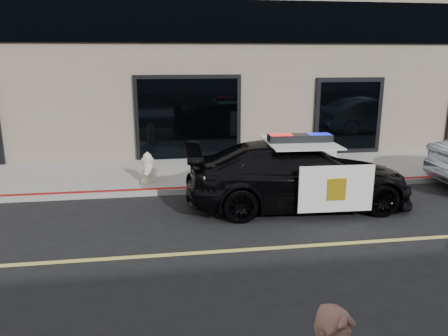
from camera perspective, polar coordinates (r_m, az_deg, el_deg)
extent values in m
plane|color=black|center=(8.28, 6.06, -10.39)|extent=(120.00, 120.00, 0.00)
cube|color=gray|center=(13.11, 0.36, -0.51)|extent=(60.00, 3.50, 0.15)
imported|color=black|center=(10.35, 9.68, -0.88)|extent=(2.50, 5.42, 1.53)
cube|color=white|center=(9.52, 14.44, -2.66)|extent=(1.63, 0.09, 1.02)
cube|color=white|center=(11.52, 10.61, 0.52)|extent=(1.63, 0.09, 1.02)
cube|color=white|center=(10.18, 9.87, 3.34)|extent=(1.59, 1.89, 0.03)
cube|color=gold|center=(9.50, 14.51, -2.72)|extent=(0.41, 0.03, 0.48)
cube|color=black|center=(10.16, 9.89, 3.84)|extent=(1.48, 0.43, 0.18)
cube|color=red|center=(10.04, 7.44, 3.88)|extent=(0.52, 0.35, 0.17)
cube|color=#0C19CC|center=(10.29, 12.28, 3.93)|extent=(0.52, 0.35, 0.17)
cylinder|color=beige|center=(11.97, -9.85, -1.63)|extent=(0.37, 0.37, 0.08)
cylinder|color=beige|center=(11.89, -9.91, -0.23)|extent=(0.27, 0.27, 0.52)
cylinder|color=beige|center=(11.82, -9.97, 1.08)|extent=(0.32, 0.32, 0.06)
sphere|color=beige|center=(11.80, -9.98, 1.38)|extent=(0.24, 0.24, 0.24)
cylinder|color=beige|center=(11.78, -10.01, 1.87)|extent=(0.07, 0.07, 0.07)
cylinder|color=beige|center=(12.04, -9.91, 0.31)|extent=(0.14, 0.12, 0.14)
cylinder|color=beige|center=(11.70, -9.94, -0.11)|extent=(0.14, 0.12, 0.14)
cylinder|color=beige|center=(11.68, -9.93, -0.49)|extent=(0.18, 0.15, 0.18)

